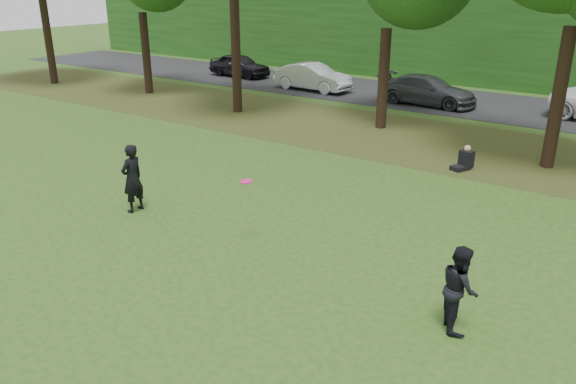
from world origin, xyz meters
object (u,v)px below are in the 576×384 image
object	(u,v)px
player_right	(460,288)
frisbee	(246,182)
player_left	(132,178)
seated_person	(464,160)

from	to	relation	value
player_right	frisbee	world-z (taller)	frisbee
player_left	player_right	distance (m)	9.17
frisbee	seated_person	world-z (taller)	frisbee
player_left	seated_person	xyz separation A→B (m)	(6.33, 8.70, -0.64)
player_left	frisbee	world-z (taller)	player_left
player_right	seated_person	world-z (taller)	player_right
player_right	frisbee	distance (m)	5.35
frisbee	seated_person	xyz separation A→B (m)	(2.43, 8.60, -1.32)
seated_person	player_right	bearing A→B (deg)	-49.26
player_left	frisbee	distance (m)	3.95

